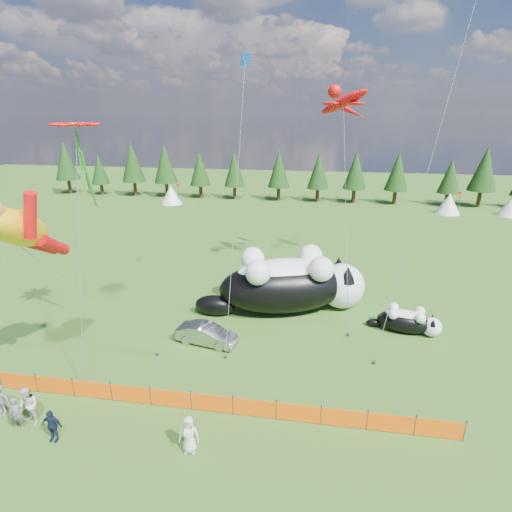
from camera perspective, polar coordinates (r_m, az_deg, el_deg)
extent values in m
plane|color=#0E370A|center=(22.41, -4.18, -16.34)|extent=(160.00, 160.00, 0.00)
cylinder|color=#262626|center=(24.70, -32.67, -14.53)|extent=(0.06, 0.06, 1.10)
cylinder|color=#262626|center=(23.50, -28.87, -15.56)|extent=(0.06, 0.06, 1.10)
cylinder|color=#262626|center=(22.42, -24.64, -16.62)|extent=(0.06, 0.06, 1.10)
cylinder|color=#262626|center=(21.47, -19.96, -17.68)|extent=(0.06, 0.06, 1.10)
cylinder|color=#262626|center=(20.67, -14.82, -18.71)|extent=(0.06, 0.06, 1.10)
cylinder|color=#262626|center=(20.04, -9.25, -19.65)|extent=(0.06, 0.06, 1.10)
cylinder|color=#262626|center=(19.59, -3.31, -20.45)|extent=(0.06, 0.06, 1.10)
cylinder|color=#262626|center=(19.34, 2.90, -21.07)|extent=(0.06, 0.06, 1.10)
cylinder|color=#262626|center=(19.30, 9.26, -21.47)|extent=(0.06, 0.06, 1.10)
cylinder|color=#262626|center=(19.46, 15.59, -21.62)|extent=(0.06, 0.06, 1.10)
cylinder|color=#262626|center=(19.82, 21.77, -21.54)|extent=(0.06, 0.06, 1.10)
cylinder|color=#262626|center=(20.38, 27.64, -21.25)|extent=(0.06, 0.06, 1.10)
cube|color=#FF5905|center=(24.11, -30.80, -15.14)|extent=(2.00, 0.04, 0.90)
cube|color=#FF5905|center=(22.97, -26.79, -16.19)|extent=(2.00, 0.04, 0.90)
cube|color=#FF5905|center=(21.96, -22.34, -17.26)|extent=(2.00, 0.04, 0.90)
cube|color=#FF5905|center=(21.08, -17.43, -18.31)|extent=(2.00, 0.04, 0.90)
cube|color=#FF5905|center=(20.36, -12.08, -19.30)|extent=(2.00, 0.04, 0.90)
cube|color=#FF5905|center=(19.82, -6.32, -20.18)|extent=(2.00, 0.04, 0.90)
cube|color=#FF5905|center=(19.47, -0.23, -20.90)|extent=(2.00, 0.04, 0.90)
cube|color=#FF5905|center=(19.33, 6.07, -21.41)|extent=(2.00, 0.04, 0.90)
cube|color=#FF5905|center=(19.39, 12.43, -21.69)|extent=(2.00, 0.04, 0.90)
cube|color=#FF5905|center=(19.65, 18.69, -21.72)|extent=(2.00, 0.04, 0.90)
cube|color=#FF5905|center=(20.11, 24.73, -21.53)|extent=(2.00, 0.04, 0.90)
ellipsoid|color=black|center=(27.87, 3.98, -4.39)|extent=(9.85, 6.66, 3.60)
ellipsoid|color=white|center=(27.51, 4.03, -2.68)|extent=(7.39, 4.87, 2.20)
sphere|color=white|center=(29.05, 12.14, -4.20)|extent=(3.20, 3.20, 3.20)
sphere|color=#E25862|center=(29.53, 14.64, -4.01)|extent=(0.45, 0.45, 0.45)
ellipsoid|color=black|center=(27.82, -5.88, -7.00)|extent=(3.09, 2.16, 1.40)
cone|color=black|center=(27.73, 12.99, -2.57)|extent=(1.12, 1.12, 1.12)
cone|color=black|center=(29.41, 11.70, -1.17)|extent=(1.12, 1.12, 1.12)
sphere|color=white|center=(28.91, 7.82, 0.01)|extent=(1.68, 1.68, 1.68)
sphere|color=white|center=(26.57, 9.30, -1.87)|extent=(1.68, 1.68, 1.68)
sphere|color=white|center=(28.10, -0.47, -0.39)|extent=(1.68, 1.68, 1.68)
sphere|color=white|center=(25.69, 0.28, -2.37)|extent=(1.68, 1.68, 1.68)
ellipsoid|color=black|center=(27.37, 20.48, -8.78)|extent=(3.65, 2.18, 1.37)
ellipsoid|color=white|center=(27.22, 20.57, -8.14)|extent=(2.74, 1.58, 0.84)
sphere|color=white|center=(27.54, 23.80, -9.26)|extent=(1.21, 1.21, 1.21)
sphere|color=#E25862|center=(27.60, 24.87, -9.36)|extent=(0.17, 0.17, 0.17)
ellipsoid|color=black|center=(27.53, 16.56, -9.12)|extent=(1.14, 0.71, 0.53)
cone|color=black|center=(26.99, 23.98, -8.71)|extent=(0.43, 0.43, 0.43)
cone|color=black|center=(27.64, 23.90, -8.02)|extent=(0.43, 0.43, 0.43)
sphere|color=white|center=(27.58, 22.38, -7.31)|extent=(0.64, 0.64, 0.64)
sphere|color=white|center=(26.70, 22.44, -8.23)|extent=(0.64, 0.64, 0.64)
sphere|color=white|center=(27.50, 19.06, -6.95)|extent=(0.64, 0.64, 0.64)
sphere|color=white|center=(26.61, 19.00, -7.87)|extent=(0.64, 0.64, 0.64)
imported|color=#A3A2A7|center=(24.69, -7.06, -11.02)|extent=(3.90, 1.96, 1.23)
imported|color=#56565B|center=(21.44, -31.04, -18.77)|extent=(0.69, 0.56, 1.64)
imported|color=silver|center=(21.38, -29.76, -18.18)|extent=(1.06, 0.83, 1.90)
imported|color=#121C33|center=(20.22, -27.16, -20.73)|extent=(0.90, 0.46, 1.53)
imported|color=silver|center=(18.00, -9.57, -23.83)|extent=(0.91, 0.66, 1.71)
cylinder|color=#595959|center=(21.74, -21.68, -5.81)|extent=(0.03, 0.03, 9.98)
cube|color=#262626|center=(24.34, -13.96, -13.48)|extent=(0.15, 0.15, 0.16)
cylinder|color=#595959|center=(27.91, 12.71, 6.57)|extent=(0.03, 0.03, 16.67)
cube|color=#262626|center=(26.14, 13.03, -10.90)|extent=(0.15, 0.15, 0.16)
cylinder|color=#595959|center=(21.48, -23.91, -0.39)|extent=(0.03, 0.03, 12.99)
cube|color=#262626|center=(22.96, -23.41, -16.94)|extent=(0.15, 0.15, 0.16)
cube|color=#1D8317|center=(22.11, -23.59, 11.13)|extent=(0.18, 0.18, 3.86)
cylinder|color=#595959|center=(23.17, -2.94, 7.14)|extent=(0.03, 0.03, 17.19)
cube|color=#262626|center=(23.52, -4.37, -14.16)|extent=(0.15, 0.15, 0.16)
cylinder|color=#595959|center=(24.70, 23.76, 12.57)|extent=(0.03, 0.03, 23.37)
cube|color=#262626|center=(23.91, 16.52, -14.41)|extent=(0.15, 0.15, 0.16)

